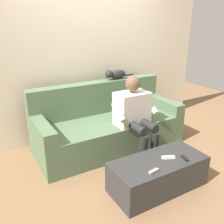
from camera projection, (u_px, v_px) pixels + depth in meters
The scene contains 9 objects.
ground_plane at pixel (136, 169), 3.11m from camera, with size 8.00×8.00×0.00m, color #846042.
back_wall at pixel (88, 59), 3.77m from camera, with size 4.18×0.06×2.41m, color beige.
couch at pixel (107, 125), 3.62m from camera, with size 2.09×0.88×0.91m.
coffee_table at pixel (158, 174), 2.72m from camera, with size 1.07×0.48×0.35m.
person_solo_seated at pixel (135, 112), 3.26m from camera, with size 0.60×0.60×1.10m.
cat_on_backrest at pixel (116, 74), 3.76m from camera, with size 0.50×0.12×0.16m.
remote_white at pixel (168, 157), 2.69m from camera, with size 0.14×0.04×0.02m, color white.
remote_black at pixel (185, 158), 2.67m from camera, with size 0.11×0.03×0.02m, color black.
remote_gray at pixel (154, 171), 2.45m from camera, with size 0.12×0.04×0.02m, color gray.
Camera 1 is at (1.59, 2.75, 1.78)m, focal length 39.58 mm.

